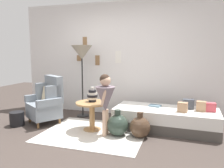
{
  "coord_description": "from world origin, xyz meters",
  "views": [
    {
      "loc": [
        1.45,
        -3.12,
        1.45
      ],
      "look_at": [
        0.15,
        0.95,
        0.85
      ],
      "focal_mm": 36.07,
      "sensor_mm": 36.0,
      "label": 1
    }
  ],
  "objects_px": {
    "vase_striped": "(92,96)",
    "magazine_basket": "(17,119)",
    "armchair": "(47,102)",
    "book_on_daybed": "(155,106)",
    "side_table": "(92,110)",
    "floor_lamp": "(82,54)",
    "demijohn_far": "(140,127)",
    "daybed": "(165,119)",
    "person_child": "(105,97)",
    "demijohn_near": "(118,125)"
  },
  "relations": [
    {
      "from": "side_table",
      "to": "floor_lamp",
      "type": "bearing_deg",
      "value": 125.05
    },
    {
      "from": "demijohn_far",
      "to": "demijohn_near",
      "type": "bearing_deg",
      "value": -176.19
    },
    {
      "from": "vase_striped",
      "to": "magazine_basket",
      "type": "height_order",
      "value": "vase_striped"
    },
    {
      "from": "book_on_daybed",
      "to": "demijohn_far",
      "type": "bearing_deg",
      "value": -103.63
    },
    {
      "from": "demijohn_far",
      "to": "magazine_basket",
      "type": "bearing_deg",
      "value": -177.36
    },
    {
      "from": "side_table",
      "to": "floor_lamp",
      "type": "xyz_separation_m",
      "value": [
        -0.57,
        0.82,
        1.02
      ]
    },
    {
      "from": "side_table",
      "to": "person_child",
      "type": "relative_size",
      "value": 0.55
    },
    {
      "from": "person_child",
      "to": "magazine_basket",
      "type": "distance_m",
      "value": 1.94
    },
    {
      "from": "floor_lamp",
      "to": "magazine_basket",
      "type": "height_order",
      "value": "floor_lamp"
    },
    {
      "from": "armchair",
      "to": "floor_lamp",
      "type": "relative_size",
      "value": 0.6
    },
    {
      "from": "daybed",
      "to": "floor_lamp",
      "type": "bearing_deg",
      "value": 169.58
    },
    {
      "from": "armchair",
      "to": "person_child",
      "type": "xyz_separation_m",
      "value": [
        1.4,
        -0.35,
        0.25
      ]
    },
    {
      "from": "vase_striped",
      "to": "floor_lamp",
      "type": "height_order",
      "value": "floor_lamp"
    },
    {
      "from": "daybed",
      "to": "vase_striped",
      "type": "xyz_separation_m",
      "value": [
        -1.32,
        -0.42,
        0.45
      ]
    },
    {
      "from": "side_table",
      "to": "demijohn_far",
      "type": "xyz_separation_m",
      "value": [
        0.92,
        -0.1,
        -0.2
      ]
    },
    {
      "from": "floor_lamp",
      "to": "book_on_daybed",
      "type": "bearing_deg",
      "value": -7.76
    },
    {
      "from": "side_table",
      "to": "vase_striped",
      "type": "distance_m",
      "value": 0.27
    },
    {
      "from": "side_table",
      "to": "vase_striped",
      "type": "xyz_separation_m",
      "value": [
        -0.01,
        0.05,
        0.26
      ]
    },
    {
      "from": "demijohn_near",
      "to": "demijohn_far",
      "type": "distance_m",
      "value": 0.39
    },
    {
      "from": "floor_lamp",
      "to": "demijohn_far",
      "type": "bearing_deg",
      "value": -31.49
    },
    {
      "from": "floor_lamp",
      "to": "person_child",
      "type": "xyz_separation_m",
      "value": [
        0.91,
        -1.01,
        -0.72
      ]
    },
    {
      "from": "armchair",
      "to": "floor_lamp",
      "type": "height_order",
      "value": "floor_lamp"
    },
    {
      "from": "book_on_daybed",
      "to": "magazine_basket",
      "type": "bearing_deg",
      "value": -162.97
    },
    {
      "from": "floor_lamp",
      "to": "book_on_daybed",
      "type": "xyz_separation_m",
      "value": [
        1.66,
        -0.23,
        -0.99
      ]
    },
    {
      "from": "daybed",
      "to": "vase_striped",
      "type": "bearing_deg",
      "value": -162.47
    },
    {
      "from": "floor_lamp",
      "to": "person_child",
      "type": "relative_size",
      "value": 1.48
    },
    {
      "from": "armchair",
      "to": "demijohn_far",
      "type": "height_order",
      "value": "armchair"
    },
    {
      "from": "book_on_daybed",
      "to": "vase_striped",
      "type": "bearing_deg",
      "value": -154.14
    },
    {
      "from": "armchair",
      "to": "demijohn_near",
      "type": "distance_m",
      "value": 1.65
    },
    {
      "from": "demijohn_near",
      "to": "armchair",
      "type": "bearing_deg",
      "value": 170.09
    },
    {
      "from": "side_table",
      "to": "book_on_daybed",
      "type": "xyz_separation_m",
      "value": [
        1.09,
        0.59,
        0.03
      ]
    },
    {
      "from": "side_table",
      "to": "demijohn_near",
      "type": "xyz_separation_m",
      "value": [
        0.53,
        -0.13,
        -0.19
      ]
    },
    {
      "from": "floor_lamp",
      "to": "side_table",
      "type": "bearing_deg",
      "value": -54.95
    },
    {
      "from": "daybed",
      "to": "person_child",
      "type": "relative_size",
      "value": 1.78
    },
    {
      "from": "vase_striped",
      "to": "demijohn_near",
      "type": "xyz_separation_m",
      "value": [
        0.55,
        -0.18,
        -0.46
      ]
    },
    {
      "from": "armchair",
      "to": "side_table",
      "type": "height_order",
      "value": "armchair"
    },
    {
      "from": "side_table",
      "to": "demijohn_far",
      "type": "distance_m",
      "value": 0.95
    },
    {
      "from": "person_child",
      "to": "demijohn_far",
      "type": "xyz_separation_m",
      "value": [
        0.59,
        0.09,
        -0.51
      ]
    },
    {
      "from": "armchair",
      "to": "book_on_daybed",
      "type": "bearing_deg",
      "value": 11.39
    },
    {
      "from": "book_on_daybed",
      "to": "magazine_basket",
      "type": "xyz_separation_m",
      "value": [
        -2.62,
        -0.8,
        -0.28
      ]
    },
    {
      "from": "book_on_daybed",
      "to": "demijohn_far",
      "type": "height_order",
      "value": "demijohn_far"
    },
    {
      "from": "floor_lamp",
      "to": "demijohn_near",
      "type": "bearing_deg",
      "value": -40.43
    },
    {
      "from": "daybed",
      "to": "book_on_daybed",
      "type": "distance_m",
      "value": 0.33
    },
    {
      "from": "vase_striped",
      "to": "magazine_basket",
      "type": "xyz_separation_m",
      "value": [
        -1.52,
        -0.27,
        -0.51
      ]
    },
    {
      "from": "person_child",
      "to": "demijohn_near",
      "type": "xyz_separation_m",
      "value": [
        0.2,
        0.07,
        -0.5
      ]
    },
    {
      "from": "vase_striped",
      "to": "demijohn_far",
      "type": "relative_size",
      "value": 0.62
    },
    {
      "from": "demijohn_near",
      "to": "book_on_daybed",
      "type": "bearing_deg",
      "value": 52.1
    },
    {
      "from": "vase_striped",
      "to": "daybed",
      "type": "bearing_deg",
      "value": 17.53
    },
    {
      "from": "side_table",
      "to": "magazine_basket",
      "type": "bearing_deg",
      "value": -172.0
    },
    {
      "from": "vase_striped",
      "to": "book_on_daybed",
      "type": "relative_size",
      "value": 1.27
    }
  ]
}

